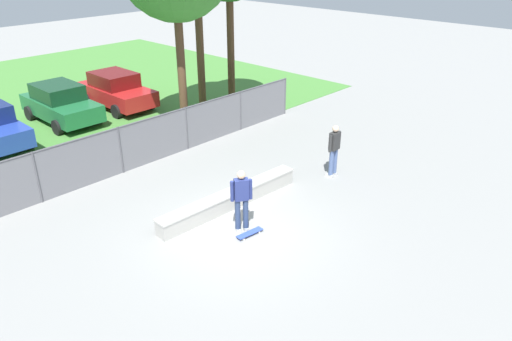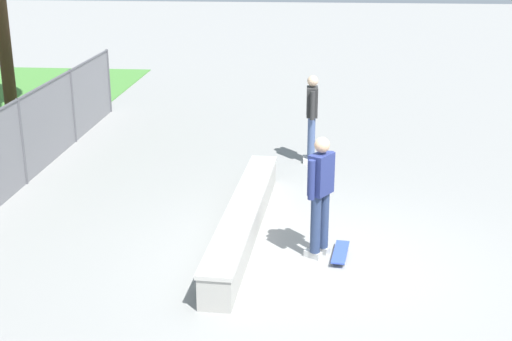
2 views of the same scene
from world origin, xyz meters
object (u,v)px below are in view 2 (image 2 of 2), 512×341
Objects in this scene: skateboarder at (321,192)px; bystander at (312,115)px; concrete_ledge at (244,218)px; skateboard at (340,252)px.

skateboarder is 1.00× the size of bystander.
concrete_ledge is at bearing 165.29° from bystander.
concrete_ledge is 4.00m from bystander.
bystander is at bearing -14.71° from concrete_ledge.
concrete_ledge is 1.68m from skateboard.
bystander is (4.51, 0.18, 0.00)m from skateboarder.
skateboard is 0.45× the size of bystander.
skateboard is at bearing -115.95° from concrete_ledge.
concrete_ledge is at bearing 59.03° from skateboarder.
skateboard is (-0.02, -0.32, -0.94)m from skateboarder.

